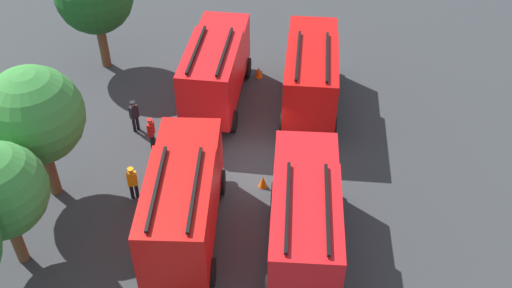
{
  "coord_description": "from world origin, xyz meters",
  "views": [
    {
      "loc": [
        -20.43,
        -1.8,
        18.78
      ],
      "look_at": [
        0.0,
        0.0,
        1.4
      ],
      "focal_mm": 41.9,
      "sensor_mm": 36.0,
      "label": 1
    }
  ],
  "objects": [
    {
      "name": "fire_truck_3",
      "position": [
        4.93,
        2.48,
        2.15
      ],
      "size": [
        7.3,
        3.01,
        3.88
      ],
      "rotation": [
        0.0,
        0.0,
        -0.04
      ],
      "color": "red",
      "rests_on": "ground"
    },
    {
      "name": "firefighter_0",
      "position": [
        -2.45,
        5.12,
        0.96
      ],
      "size": [
        0.35,
        0.47,
        1.72
      ],
      "rotation": [
        0.0,
        0.0,
        3.43
      ],
      "color": "black",
      "rests_on": "ground"
    },
    {
      "name": "fire_truck_2",
      "position": [
        -4.42,
        2.46,
        2.15
      ],
      "size": [
        7.32,
        3.06,
        3.88
      ],
      "rotation": [
        0.0,
        0.0,
        0.05
      ],
      "color": "red",
      "rests_on": "ground"
    },
    {
      "name": "traffic_cone_1",
      "position": [
        -1.26,
        -0.42,
        0.29
      ],
      "size": [
        0.41,
        0.41,
        0.58
      ],
      "primitive_type": "cone",
      "color": "#F2600C",
      "rests_on": "ground"
    },
    {
      "name": "firefighter_2",
      "position": [
        2.18,
        6.19,
        0.98
      ],
      "size": [
        0.48,
        0.45,
        1.75
      ],
      "rotation": [
        0.0,
        0.0,
        4.01
      ],
      "color": "black",
      "rests_on": "ground"
    },
    {
      "name": "firefighter_1",
      "position": [
        1.0,
        5.08,
        0.93
      ],
      "size": [
        0.43,
        0.27,
        1.67
      ],
      "rotation": [
        0.0,
        0.0,
        1.51
      ],
      "color": "black",
      "rests_on": "ground"
    },
    {
      "name": "ground_plane",
      "position": [
        0.0,
        0.0,
        0.0
      ],
      "size": [
        48.17,
        48.17,
        0.0
      ],
      "primitive_type": "plane",
      "color": "#2D3033"
    },
    {
      "name": "fire_truck_0",
      "position": [
        -4.94,
        -2.29,
        2.15
      ],
      "size": [
        7.25,
        2.88,
        3.88
      ],
      "rotation": [
        0.0,
        0.0,
        0.02
      ],
      "color": "red",
      "rests_on": "ground"
    },
    {
      "name": "tree_2",
      "position": [
        -2.37,
        8.71,
        4.24
      ],
      "size": [
        4.06,
        4.06,
        6.3
      ],
      "color": "brown",
      "rests_on": "ground"
    },
    {
      "name": "fire_truck_1",
      "position": [
        4.85,
        -2.35,
        2.15
      ],
      "size": [
        7.22,
        2.8,
        3.88
      ],
      "rotation": [
        0.0,
        0.0,
        -0.01
      ],
      "color": "red",
      "rests_on": "ground"
    },
    {
      "name": "traffic_cone_0",
      "position": [
        7.48,
        0.5,
        0.32
      ],
      "size": [
        0.44,
        0.44,
        0.63
      ],
      "primitive_type": "cone",
      "color": "#F2600C",
      "rests_on": "ground"
    }
  ]
}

